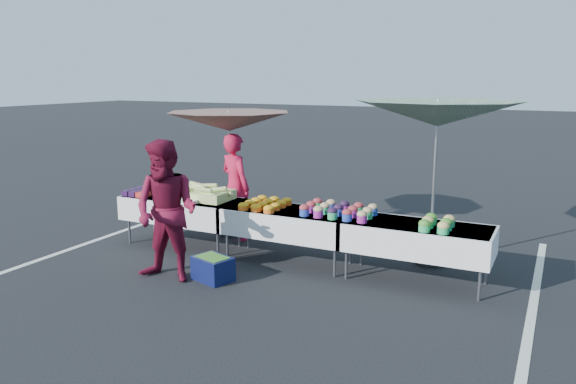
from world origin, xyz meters
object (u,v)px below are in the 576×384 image
at_px(table_right, 417,237).
at_px(customer, 167,211).
at_px(vendor, 235,187).
at_px(umbrella_left, 229,122).
at_px(storage_bin, 213,268).
at_px(table_center, 288,221).
at_px(umbrella_right, 438,115).
at_px(table_left, 183,208).

relative_size(table_right, customer, 1.03).
relative_size(vendor, umbrella_left, 0.78).
bearing_deg(storage_bin, table_center, 81.38).
bearing_deg(umbrella_right, table_right, -91.09).
relative_size(table_left, vendor, 1.10).
height_order(customer, umbrella_right, umbrella_right).
bearing_deg(customer, storage_bin, 19.18).
height_order(vendor, umbrella_left, umbrella_left).
bearing_deg(umbrella_left, table_right, -13.89).
distance_m(table_left, customer, 1.55).
bearing_deg(table_right, umbrella_left, 166.11).
xyz_separation_m(umbrella_right, storage_bin, (-2.34, -1.89, -1.90)).
distance_m(table_center, umbrella_right, 2.47).
distance_m(table_right, umbrella_right, 1.68).
relative_size(vendor, customer, 0.94).
bearing_deg(umbrella_left, table_center, -29.14).
distance_m(umbrella_left, storage_bin, 2.69).
bearing_deg(vendor, customer, 120.53).
height_order(table_right, vendor, vendor).
bearing_deg(table_right, customer, -155.16).
relative_size(table_center, table_right, 1.00).
xyz_separation_m(table_left, vendor, (0.55, 0.65, 0.26)).
height_order(table_center, umbrella_left, umbrella_left).
xyz_separation_m(vendor, umbrella_right, (3.07, 0.15, 1.21)).
height_order(table_left, vendor, vendor).
distance_m(table_right, storage_bin, 2.61).
xyz_separation_m(table_right, umbrella_right, (0.02, 0.80, 1.48)).
xyz_separation_m(table_left, umbrella_right, (3.62, 0.80, 1.48)).
height_order(customer, storage_bin, customer).
xyz_separation_m(table_left, storage_bin, (1.27, -1.09, -0.42)).
distance_m(customer, storage_bin, 0.93).
relative_size(vendor, umbrella_right, 0.66).
height_order(umbrella_left, umbrella_right, umbrella_right).
relative_size(umbrella_left, umbrella_right, 0.85).
distance_m(vendor, umbrella_right, 3.30).
distance_m(table_left, vendor, 0.89).
height_order(table_left, table_center, same).
xyz_separation_m(table_left, customer, (0.75, -1.32, 0.32)).
height_order(vendor, storage_bin, vendor).
xyz_separation_m(table_center, storage_bin, (-0.53, -1.09, -0.42)).
xyz_separation_m(table_center, vendor, (-1.25, 0.65, 0.26)).
bearing_deg(umbrella_right, table_center, -156.22).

